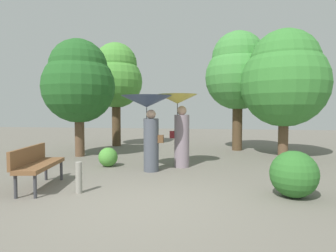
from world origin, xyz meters
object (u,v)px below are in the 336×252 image
at_px(person_left, 148,114).
at_px(path_marker_post, 79,178).
at_px(tree_near_left, 79,81).
at_px(tree_near_right, 284,77).
at_px(park_bench, 37,163).
at_px(person_right, 179,117).
at_px(tree_mid_right, 238,71).
at_px(tree_mid_left, 116,76).

distance_m(person_left, path_marker_post, 2.57).
relative_size(tree_near_left, tree_near_right, 0.93).
height_order(park_bench, tree_near_left, tree_near_left).
relative_size(person_left, park_bench, 1.23).
height_order(person_right, tree_near_left, tree_near_left).
bearing_deg(path_marker_post, tree_near_left, 116.20).
height_order(person_left, person_right, person_right).
relative_size(person_left, path_marker_post, 3.27).
height_order(park_bench, tree_mid_right, tree_mid_right).
bearing_deg(tree_near_right, park_bench, -139.32).
distance_m(park_bench, tree_near_right, 7.92).
bearing_deg(path_marker_post, tree_near_right, 47.10).
xyz_separation_m(park_bench, tree_near_left, (-1.03, 3.91, 2.04)).
bearing_deg(tree_near_right, tree_mid_left, 163.64).
relative_size(person_right, tree_near_left, 0.51).
relative_size(tree_near_left, tree_mid_right, 0.85).
relative_size(tree_near_left, tree_mid_left, 0.87).
distance_m(person_right, tree_mid_right, 4.46).
distance_m(tree_mid_left, tree_mid_right, 5.19).
distance_m(tree_near_left, tree_near_right, 6.89).
relative_size(park_bench, path_marker_post, 2.66).
bearing_deg(tree_near_left, tree_near_right, 8.88).
bearing_deg(tree_near_right, tree_near_left, -171.12).
bearing_deg(park_bench, person_left, -54.01).
bearing_deg(tree_mid_left, tree_near_right, -16.36).
height_order(tree_mid_left, tree_mid_right, tree_mid_right).
xyz_separation_m(person_left, person_right, (0.72, 0.68, -0.10)).
xyz_separation_m(tree_near_right, path_marker_post, (-4.79, -5.16, -2.37)).
xyz_separation_m(person_right, tree_mid_left, (-3.32, 4.27, 1.69)).
xyz_separation_m(person_left, tree_mid_left, (-2.60, 4.95, 1.59)).
xyz_separation_m(tree_mid_right, path_marker_post, (-3.38, -6.50, -2.79)).
height_order(tree_near_left, path_marker_post, tree_near_left).
xyz_separation_m(person_right, park_bench, (-2.54, -2.63, -0.85)).
relative_size(person_left, tree_mid_left, 0.43).
bearing_deg(tree_mid_right, path_marker_post, -117.48).
height_order(tree_near_right, path_marker_post, tree_near_right).
distance_m(tree_near_right, tree_mid_right, 1.99).
bearing_deg(tree_near_left, tree_mid_right, 24.04).
bearing_deg(person_left, tree_near_right, -49.08).
bearing_deg(tree_near_right, tree_mid_right, 136.40).
bearing_deg(tree_near_left, person_right, -19.76).
relative_size(person_left, person_right, 0.97).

